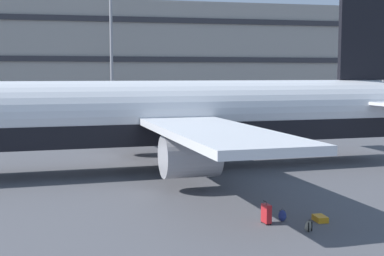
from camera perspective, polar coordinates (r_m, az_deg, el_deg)
ground_plane at (r=33.65m, az=-6.17°, el=-4.09°), size 600.00×600.00×0.00m
terminal_structure at (r=77.84m, az=-9.66°, el=7.16°), size 167.91×15.62×15.40m
airliner at (r=31.91m, az=-3.48°, el=1.25°), size 37.54×30.23×11.25m
light_mast_left at (r=66.02m, az=-8.72°, el=13.19°), size 1.80×0.50×25.16m
suitcase_navy at (r=20.95m, az=7.99°, el=-9.08°), size 0.29×0.50×0.90m
suitcase_small at (r=21.76m, az=13.59°, el=-9.43°), size 0.44×0.73×0.23m
backpack_scuffed at (r=21.42m, az=9.68°, el=-9.30°), size 0.36×0.29×0.50m
backpack_red at (r=20.27m, az=12.38°, el=-10.28°), size 0.38×0.32×0.46m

